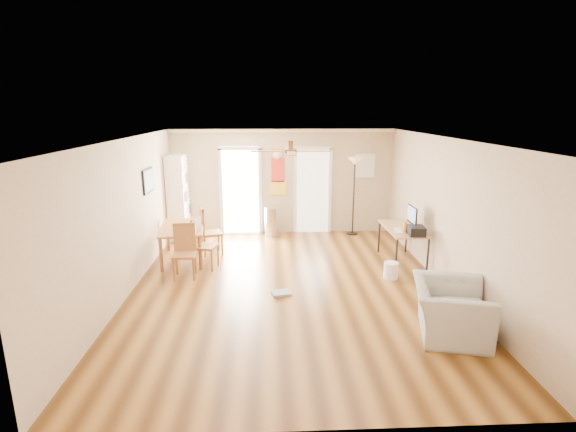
{
  "coord_description": "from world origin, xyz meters",
  "views": [
    {
      "loc": [
        -0.35,
        -7.04,
        3.08
      ],
      "look_at": [
        0.0,
        0.6,
        1.15
      ],
      "focal_mm": 26.62,
      "sensor_mm": 36.0,
      "label": 1
    }
  ],
  "objects_px": {
    "computer_desk": "(402,245)",
    "armchair": "(450,310)",
    "dining_chair_right_a": "(211,230)",
    "dining_chair_near": "(184,252)",
    "printer": "(416,231)",
    "bookshelf": "(179,197)",
    "wastebasket_a": "(391,270)",
    "torchiere_lamp": "(354,196)",
    "trash_can": "(272,222)",
    "dining_chair_right_b": "(206,244)",
    "dining_table": "(183,243)"
  },
  "relations": [
    {
      "from": "dining_chair_right_b",
      "to": "wastebasket_a",
      "type": "xyz_separation_m",
      "value": [
        3.51,
        -0.7,
        -0.35
      ]
    },
    {
      "from": "dining_chair_right_b",
      "to": "torchiere_lamp",
      "type": "relative_size",
      "value": 0.52
    },
    {
      "from": "dining_chair_right_a",
      "to": "dining_chair_right_b",
      "type": "height_order",
      "value": "dining_chair_right_a"
    },
    {
      "from": "bookshelf",
      "to": "armchair",
      "type": "height_order",
      "value": "bookshelf"
    },
    {
      "from": "dining_chair_right_b",
      "to": "wastebasket_a",
      "type": "relative_size",
      "value": 3.27
    },
    {
      "from": "bookshelf",
      "to": "dining_chair_right_a",
      "type": "bearing_deg",
      "value": -71.52
    },
    {
      "from": "computer_desk",
      "to": "wastebasket_a",
      "type": "xyz_separation_m",
      "value": [
        -0.45,
        -0.84,
        -0.21
      ]
    },
    {
      "from": "dining_chair_near",
      "to": "wastebasket_a",
      "type": "relative_size",
      "value": 3.24
    },
    {
      "from": "dining_table",
      "to": "dining_chair_right_a",
      "type": "bearing_deg",
      "value": 32.67
    },
    {
      "from": "dining_chair_right_a",
      "to": "printer",
      "type": "height_order",
      "value": "dining_chair_right_a"
    },
    {
      "from": "dining_chair_right_a",
      "to": "computer_desk",
      "type": "height_order",
      "value": "dining_chair_right_a"
    },
    {
      "from": "dining_chair_right_b",
      "to": "wastebasket_a",
      "type": "distance_m",
      "value": 3.59
    },
    {
      "from": "dining_chair_right_a",
      "to": "torchiere_lamp",
      "type": "distance_m",
      "value": 3.64
    },
    {
      "from": "torchiere_lamp",
      "to": "wastebasket_a",
      "type": "distance_m",
      "value": 3.03
    },
    {
      "from": "trash_can",
      "to": "wastebasket_a",
      "type": "xyz_separation_m",
      "value": [
        2.2,
        -2.83,
        -0.21
      ]
    },
    {
      "from": "computer_desk",
      "to": "wastebasket_a",
      "type": "distance_m",
      "value": 0.97
    },
    {
      "from": "trash_can",
      "to": "torchiere_lamp",
      "type": "height_order",
      "value": "torchiere_lamp"
    },
    {
      "from": "bookshelf",
      "to": "wastebasket_a",
      "type": "distance_m",
      "value": 5.35
    },
    {
      "from": "computer_desk",
      "to": "armchair",
      "type": "bearing_deg",
      "value": -94.11
    },
    {
      "from": "dining_chair_right_a",
      "to": "dining_chair_right_b",
      "type": "xyz_separation_m",
      "value": [
        0.0,
        -0.87,
        -0.02
      ]
    },
    {
      "from": "dining_chair_right_a",
      "to": "armchair",
      "type": "height_order",
      "value": "dining_chair_right_a"
    },
    {
      "from": "dining_chair_right_b",
      "to": "trash_can",
      "type": "relative_size",
      "value": 1.37
    },
    {
      "from": "bookshelf",
      "to": "trash_can",
      "type": "height_order",
      "value": "bookshelf"
    },
    {
      "from": "dining_table",
      "to": "printer",
      "type": "distance_m",
      "value": 4.71
    },
    {
      "from": "dining_chair_right_a",
      "to": "dining_chair_near",
      "type": "distance_m",
      "value": 1.39
    },
    {
      "from": "dining_chair_right_b",
      "to": "printer",
      "type": "xyz_separation_m",
      "value": [
        4.05,
        -0.38,
        0.32
      ]
    },
    {
      "from": "dining_chair_right_a",
      "to": "trash_can",
      "type": "distance_m",
      "value": 1.83
    },
    {
      "from": "dining_table",
      "to": "torchiere_lamp",
      "type": "height_order",
      "value": "torchiere_lamp"
    },
    {
      "from": "dining_table",
      "to": "dining_chair_right_b",
      "type": "xyz_separation_m",
      "value": [
        0.55,
        -0.52,
        0.15
      ]
    },
    {
      "from": "torchiere_lamp",
      "to": "computer_desk",
      "type": "height_order",
      "value": "torchiere_lamp"
    },
    {
      "from": "computer_desk",
      "to": "armchair",
      "type": "relative_size",
      "value": 1.22
    },
    {
      "from": "computer_desk",
      "to": "armchair",
      "type": "distance_m",
      "value": 2.89
    },
    {
      "from": "dining_chair_right_a",
      "to": "wastebasket_a",
      "type": "xyz_separation_m",
      "value": [
        3.51,
        -1.57,
        -0.37
      ]
    },
    {
      "from": "wastebasket_a",
      "to": "computer_desk",
      "type": "bearing_deg",
      "value": 61.78
    },
    {
      "from": "torchiere_lamp",
      "to": "dining_table",
      "type": "bearing_deg",
      "value": -156.48
    },
    {
      "from": "dining_chair_right_a",
      "to": "wastebasket_a",
      "type": "distance_m",
      "value": 3.86
    },
    {
      "from": "bookshelf",
      "to": "printer",
      "type": "height_order",
      "value": "bookshelf"
    },
    {
      "from": "trash_can",
      "to": "printer",
      "type": "relative_size",
      "value": 2.16
    },
    {
      "from": "bookshelf",
      "to": "dining_chair_right_a",
      "type": "relative_size",
      "value": 1.94
    },
    {
      "from": "dining_table",
      "to": "printer",
      "type": "height_order",
      "value": "printer"
    },
    {
      "from": "dining_table",
      "to": "printer",
      "type": "relative_size",
      "value": 4.2
    },
    {
      "from": "computer_desk",
      "to": "armchair",
      "type": "height_order",
      "value": "computer_desk"
    },
    {
      "from": "printer",
      "to": "wastebasket_a",
      "type": "relative_size",
      "value": 1.11
    },
    {
      "from": "printer",
      "to": "computer_desk",
      "type": "bearing_deg",
      "value": 104.8
    },
    {
      "from": "dining_chair_right_a",
      "to": "printer",
      "type": "relative_size",
      "value": 3.06
    },
    {
      "from": "printer",
      "to": "armchair",
      "type": "height_order",
      "value": "printer"
    },
    {
      "from": "bookshelf",
      "to": "wastebasket_a",
      "type": "bearing_deg",
      "value": -49.93
    },
    {
      "from": "printer",
      "to": "wastebasket_a",
      "type": "height_order",
      "value": "printer"
    },
    {
      "from": "printer",
      "to": "dining_chair_right_a",
      "type": "bearing_deg",
      "value": 167.45
    },
    {
      "from": "dining_chair_near",
      "to": "trash_can",
      "type": "distance_m",
      "value": 3.09
    }
  ]
}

